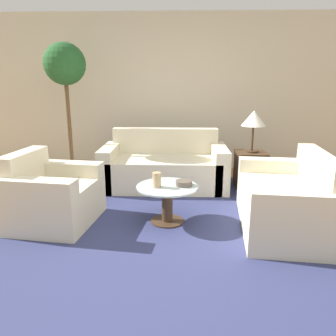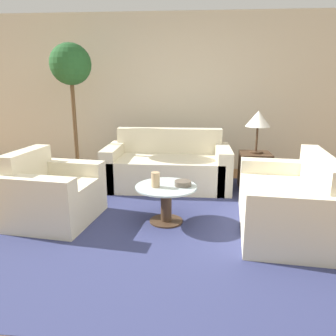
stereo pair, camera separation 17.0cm
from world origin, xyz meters
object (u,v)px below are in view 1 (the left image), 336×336
coffee_table (167,199)px  sofa_main (165,167)px  potted_plant (66,87)px  bowl (184,183)px  vase (157,180)px  armchair (50,198)px  loveseat (290,203)px  table_lamp (254,119)px

coffee_table → sofa_main: bearing=93.7°
potted_plant → bowl: size_ratio=11.37×
coffee_table → vase: vase is taller
bowl → armchair: bearing=-177.5°
bowl → sofa_main: bearing=101.5°
armchair → coffee_table: armchair is taller
sofa_main → coffee_table: 1.33m
loveseat → table_lamp: (-0.13, 1.36, 0.71)m
coffee_table → table_lamp: bearing=47.6°
sofa_main → vase: 1.38m
armchair → bowl: armchair is taller
coffee_table → potted_plant: (-1.53, 1.53, 1.15)m
loveseat → bowl: (-1.11, 0.11, 0.17)m
coffee_table → vase: 0.26m
loveseat → coffee_table: size_ratio=2.28×
vase → bowl: size_ratio=0.90×
vase → potted_plant: bearing=132.1°
coffee_table → table_lamp: 1.87m
armchair → table_lamp: (2.43, 1.31, 0.71)m
loveseat → vase: size_ratio=9.38×
table_lamp → potted_plant: 2.74m
sofa_main → armchair: 1.81m
coffee_table → table_lamp: table_lamp is taller
coffee_table → loveseat: bearing=-4.0°
armchair → table_lamp: bearing=-54.3°
table_lamp → armchair: bearing=-151.7°
table_lamp → bowl: table_lamp is taller
coffee_table → bowl: bearing=7.4°
sofa_main → bowl: sofa_main is taller
potted_plant → vase: (1.42, -1.57, -0.92)m
loveseat → table_lamp: size_ratio=2.58×
table_lamp → potted_plant: size_ratio=0.29×
bowl → vase: bearing=-167.3°
table_lamp → bowl: bearing=-128.2°
vase → bowl: 0.30m
sofa_main → vase: bearing=-90.9°
vase → loveseat: bearing=-2.0°
armchair → bowl: size_ratio=5.57×
sofa_main → vase: sofa_main is taller
potted_plant → loveseat: bearing=-29.8°
sofa_main → vase: size_ratio=11.03×
coffee_table → bowl: size_ratio=3.69×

